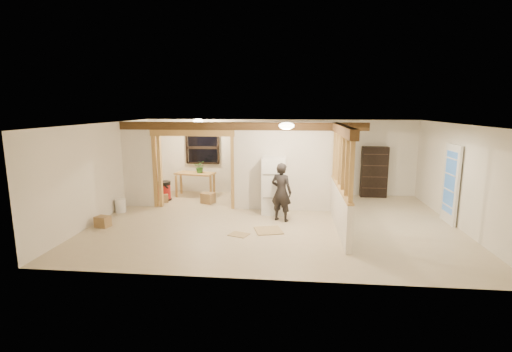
# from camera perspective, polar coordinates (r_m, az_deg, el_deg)

# --- Properties ---
(floor) EXTENTS (9.00, 6.50, 0.01)m
(floor) POSITION_cam_1_polar(r_m,az_deg,el_deg) (9.60, 2.75, -7.10)
(floor) COLOR #C5B492
(floor) RESTS_ON ground
(ceiling) EXTENTS (9.00, 6.50, 0.01)m
(ceiling) POSITION_cam_1_polar(r_m,az_deg,el_deg) (9.15, 2.89, 8.02)
(ceiling) COLOR white
(wall_back) EXTENTS (9.00, 0.01, 2.50)m
(wall_back) POSITION_cam_1_polar(r_m,az_deg,el_deg) (12.50, 3.57, 2.93)
(wall_back) COLOR silver
(wall_back) RESTS_ON floor
(wall_front) EXTENTS (9.00, 0.01, 2.50)m
(wall_front) POSITION_cam_1_polar(r_m,az_deg,el_deg) (6.13, 1.28, -5.09)
(wall_front) COLOR silver
(wall_front) RESTS_ON floor
(wall_left) EXTENTS (0.01, 6.50, 2.50)m
(wall_left) POSITION_cam_1_polar(r_m,az_deg,el_deg) (10.52, -22.48, 0.70)
(wall_left) COLOR silver
(wall_left) RESTS_ON floor
(wall_right) EXTENTS (0.01, 6.50, 2.50)m
(wall_right) POSITION_cam_1_polar(r_m,az_deg,el_deg) (10.13, 29.15, -0.19)
(wall_right) COLOR silver
(wall_right) RESTS_ON floor
(partition_left_stub) EXTENTS (0.90, 0.12, 2.50)m
(partition_left_stub) POSITION_cam_1_polar(r_m,az_deg,el_deg) (11.39, -17.67, 1.71)
(partition_left_stub) COLOR silver
(partition_left_stub) RESTS_ON floor
(partition_center) EXTENTS (2.80, 0.12, 2.50)m
(partition_center) POSITION_cam_1_polar(r_m,az_deg,el_deg) (10.47, 4.24, 1.44)
(partition_center) COLOR silver
(partition_center) RESTS_ON floor
(doorway_frame) EXTENTS (2.46, 0.14, 2.20)m
(doorway_frame) POSITION_cam_1_polar(r_m,az_deg,el_deg) (10.87, -9.61, 0.85)
(doorway_frame) COLOR tan
(doorway_frame) RESTS_ON floor
(header_beam_back) EXTENTS (7.00, 0.18, 0.22)m
(header_beam_back) POSITION_cam_1_polar(r_m,az_deg,el_deg) (10.45, -2.33, 7.67)
(header_beam_back) COLOR #52371C
(header_beam_back) RESTS_ON ceiling
(header_beam_right) EXTENTS (0.18, 3.30, 0.22)m
(header_beam_right) POSITION_cam_1_polar(r_m,az_deg,el_deg) (8.83, 13.26, 6.88)
(header_beam_right) COLOR #52371C
(header_beam_right) RESTS_ON ceiling
(pony_wall) EXTENTS (0.12, 3.20, 1.00)m
(pony_wall) POSITION_cam_1_polar(r_m,az_deg,el_deg) (9.13, 12.76, -4.97)
(pony_wall) COLOR silver
(pony_wall) RESTS_ON floor
(stud_partition) EXTENTS (0.14, 3.20, 1.32)m
(stud_partition) POSITION_cam_1_polar(r_m,az_deg,el_deg) (8.90, 13.06, 2.25)
(stud_partition) COLOR tan
(stud_partition) RESTS_ON pony_wall
(window_back) EXTENTS (1.12, 0.10, 1.10)m
(window_back) POSITION_cam_1_polar(r_m,az_deg,el_deg) (12.75, -8.23, 4.35)
(window_back) COLOR black
(window_back) RESTS_ON wall_back
(french_door) EXTENTS (0.12, 0.86, 2.00)m
(french_door) POSITION_cam_1_polar(r_m,az_deg,el_deg) (10.50, 27.78, -1.12)
(french_door) COLOR white
(french_door) RESTS_ON floor
(ceiling_dome_main) EXTENTS (0.36, 0.36, 0.16)m
(ceiling_dome_main) POSITION_cam_1_polar(r_m,az_deg,el_deg) (8.65, 4.72, 7.72)
(ceiling_dome_main) COLOR #FFEABF
(ceiling_dome_main) RESTS_ON ceiling
(ceiling_dome_util) EXTENTS (0.32, 0.32, 0.14)m
(ceiling_dome_util) POSITION_cam_1_polar(r_m,az_deg,el_deg) (11.82, -8.88, 8.37)
(ceiling_dome_util) COLOR #FFEABF
(ceiling_dome_util) RESTS_ON ceiling
(hanging_bulb) EXTENTS (0.07, 0.07, 0.07)m
(hanging_bulb) POSITION_cam_1_polar(r_m,az_deg,el_deg) (11.03, -7.22, 6.71)
(hanging_bulb) COLOR #FFD88C
(hanging_bulb) RESTS_ON ceiling
(refrigerator) EXTENTS (0.64, 0.63, 1.56)m
(refrigerator) POSITION_cam_1_polar(r_m,az_deg,el_deg) (10.20, 2.77, -1.47)
(refrigerator) COLOR silver
(refrigerator) RESTS_ON floor
(woman) EXTENTS (0.65, 0.55, 1.52)m
(woman) POSITION_cam_1_polar(r_m,az_deg,el_deg) (9.52, 3.91, -2.48)
(woman) COLOR black
(woman) RESTS_ON floor
(work_table) EXTENTS (1.35, 0.87, 0.78)m
(work_table) POSITION_cam_1_polar(r_m,az_deg,el_deg) (12.42, -9.29, -1.26)
(work_table) COLOR tan
(work_table) RESTS_ON floor
(potted_plant) EXTENTS (0.38, 0.34, 0.40)m
(potted_plant) POSITION_cam_1_polar(r_m,az_deg,el_deg) (12.23, -8.59, 1.41)
(potted_plant) COLOR #265620
(potted_plant) RESTS_ON work_table
(shop_vac) EXTENTS (0.62, 0.62, 0.61)m
(shop_vac) POSITION_cam_1_polar(r_m,az_deg,el_deg) (12.05, -13.96, -2.22)
(shop_vac) COLOR #9F1614
(shop_vac) RESTS_ON floor
(bookshelf) EXTENTS (0.83, 0.28, 1.65)m
(bookshelf) POSITION_cam_1_polar(r_m,az_deg,el_deg) (12.63, 17.72, 0.59)
(bookshelf) COLOR black
(bookshelf) RESTS_ON floor
(bucket) EXTENTS (0.38, 0.38, 0.37)m
(bucket) POSITION_cam_1_polar(r_m,az_deg,el_deg) (11.08, -20.12, -4.31)
(bucket) COLOR white
(bucket) RESTS_ON floor
(box_util_a) EXTENTS (0.46, 0.43, 0.31)m
(box_util_a) POSITION_cam_1_polar(r_m,az_deg,el_deg) (11.48, -7.40, -3.38)
(box_util_a) COLOR #977549
(box_util_a) RESTS_ON floor
(box_util_b) EXTENTS (0.35, 0.35, 0.25)m
(box_util_b) POSITION_cam_1_polar(r_m,az_deg,el_deg) (11.85, -14.00, -3.34)
(box_util_b) COLOR #977549
(box_util_b) RESTS_ON floor
(box_front) EXTENTS (0.38, 0.33, 0.27)m
(box_front) POSITION_cam_1_polar(r_m,az_deg,el_deg) (9.92, -22.50, -6.49)
(box_front) COLOR #977549
(box_front) RESTS_ON floor
(floor_panel_near) EXTENTS (0.76, 0.76, 0.02)m
(floor_panel_near) POSITION_cam_1_polar(r_m,az_deg,el_deg) (8.92, 1.93, -8.36)
(floor_panel_near) COLOR tan
(floor_panel_near) RESTS_ON floor
(floor_panel_far) EXTENTS (0.52, 0.47, 0.01)m
(floor_panel_far) POSITION_cam_1_polar(r_m,az_deg,el_deg) (8.66, -2.65, -8.98)
(floor_panel_far) COLOR tan
(floor_panel_far) RESTS_ON floor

